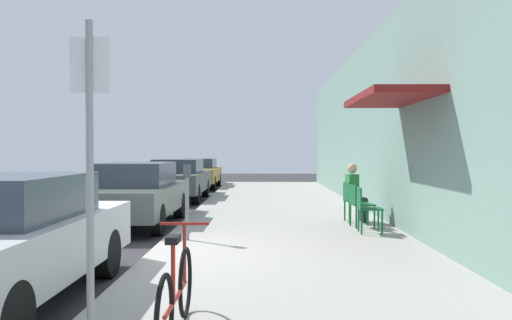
# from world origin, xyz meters

# --- Properties ---
(ground_plane) EXTENTS (60.00, 60.00, 0.00)m
(ground_plane) POSITION_xyz_m (0.00, 0.00, 0.00)
(ground_plane) COLOR #2D2D30
(sidewalk_slab) EXTENTS (4.50, 32.00, 0.12)m
(sidewalk_slab) POSITION_xyz_m (2.25, 2.00, 0.06)
(sidewalk_slab) COLOR #9E9B93
(sidewalk_slab) RESTS_ON ground_plane
(building_facade) EXTENTS (1.40, 32.00, 4.61)m
(building_facade) POSITION_xyz_m (4.64, 1.99, 2.31)
(building_facade) COLOR gray
(building_facade) RESTS_ON ground_plane
(parked_car_1) EXTENTS (1.80, 4.40, 1.42)m
(parked_car_1) POSITION_xyz_m (-1.10, 3.73, 0.73)
(parked_car_1) COLOR #47514C
(parked_car_1) RESTS_ON ground_plane
(parked_car_2) EXTENTS (1.80, 4.40, 1.40)m
(parked_car_2) POSITION_xyz_m (-1.10, 9.75, 0.73)
(parked_car_2) COLOR #47514C
(parked_car_2) RESTS_ON ground_plane
(parked_car_3) EXTENTS (1.80, 4.40, 1.33)m
(parked_car_3) POSITION_xyz_m (-1.10, 15.34, 0.70)
(parked_car_3) COLOR #A58433
(parked_car_3) RESTS_ON ground_plane
(parking_meter) EXTENTS (0.12, 0.10, 1.32)m
(parking_meter) POSITION_xyz_m (0.45, 1.17, 0.89)
(parking_meter) COLOR slate
(parking_meter) RESTS_ON sidewalk_slab
(street_sign) EXTENTS (0.32, 0.06, 2.60)m
(street_sign) POSITION_xyz_m (0.40, -3.82, 1.64)
(street_sign) COLOR gray
(street_sign) RESTS_ON sidewalk_slab
(bicycle_0) EXTENTS (0.46, 1.71, 0.90)m
(bicycle_0) POSITION_xyz_m (1.04, -3.56, 0.48)
(bicycle_0) COLOR black
(bicycle_0) RESTS_ON sidewalk_slab
(cafe_chair_0) EXTENTS (0.45, 0.45, 0.87)m
(cafe_chair_0) POSITION_xyz_m (3.75, 1.97, 0.62)
(cafe_chair_0) COLOR #14592D
(cafe_chair_0) RESTS_ON sidewalk_slab
(cafe_chair_1) EXTENTS (0.50, 0.50, 0.87)m
(cafe_chair_1) POSITION_xyz_m (3.75, 2.73, 0.62)
(cafe_chair_1) COLOR #14592D
(cafe_chair_1) RESTS_ON sidewalk_slab
(cafe_chair_2) EXTENTS (0.48, 0.48, 0.87)m
(cafe_chair_2) POSITION_xyz_m (3.75, 3.50, 0.62)
(cafe_chair_2) COLOR #14592D
(cafe_chair_2) RESTS_ON sidewalk_slab
(seated_patron_2) EXTENTS (0.46, 0.39, 1.29)m
(seated_patron_2) POSITION_xyz_m (3.81, 3.51, 0.82)
(seated_patron_2) COLOR #232838
(seated_patron_2) RESTS_ON sidewalk_slab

